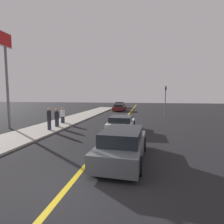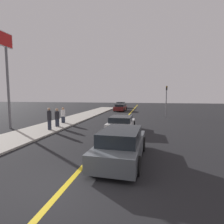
% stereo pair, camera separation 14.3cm
% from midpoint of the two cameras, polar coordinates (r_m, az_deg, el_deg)
% --- Properties ---
extents(ground_plane, '(120.00, 120.00, 0.00)m').
position_cam_midpoint_polar(ground_plane, '(5.98, -15.47, -23.52)').
color(ground_plane, black).
extents(road_center_line, '(0.20, 60.00, 0.01)m').
position_cam_midpoint_polar(road_center_line, '(22.96, 5.02, -1.66)').
color(road_center_line, gold).
rests_on(road_center_line, ground_plane).
extents(sidewalk_left, '(3.30, 34.25, 0.11)m').
position_cam_midpoint_polar(sidewalk_left, '(23.50, -9.83, -1.42)').
color(sidewalk_left, '#ADA89E').
rests_on(sidewalk_left, ground_plane).
extents(car_near_right_lane, '(2.09, 4.73, 1.41)m').
position_cam_midpoint_polar(car_near_right_lane, '(7.94, 3.61, -10.55)').
color(car_near_right_lane, '#4C5156').
rests_on(car_near_right_lane, ground_plane).
extents(car_ahead_center, '(2.02, 3.95, 1.21)m').
position_cam_midpoint_polar(car_ahead_center, '(14.05, 3.33, -3.81)').
color(car_ahead_center, silver).
rests_on(car_ahead_center, ground_plane).
extents(car_far_distant, '(1.98, 4.74, 1.26)m').
position_cam_midpoint_polar(car_far_distant, '(31.79, 2.87, 1.48)').
color(car_far_distant, maroon).
rests_on(car_far_distant, ground_plane).
extents(car_parked_left_lot, '(1.95, 4.79, 1.34)m').
position_cam_midpoint_polar(car_parked_left_lot, '(38.82, 3.05, 2.26)').
color(car_parked_left_lot, black).
rests_on(car_parked_left_lot, ground_plane).
extents(pedestrian_near_curb, '(0.34, 0.34, 1.76)m').
position_cam_midpoint_polar(pedestrian_near_curb, '(14.81, -19.53, -2.08)').
color(pedestrian_near_curb, '#282D3D').
rests_on(pedestrian_near_curb, sidewalk_left).
extents(pedestrian_mid_group, '(0.40, 0.40, 1.61)m').
position_cam_midpoint_polar(pedestrian_mid_group, '(16.16, -17.25, -1.72)').
color(pedestrian_mid_group, '#282D3D').
rests_on(pedestrian_mid_group, sidewalk_left).
extents(pedestrian_far_standing, '(0.43, 0.43, 1.55)m').
position_cam_midpoint_polar(pedestrian_far_standing, '(18.17, -15.45, -0.99)').
color(pedestrian_far_standing, '#282D3D').
rests_on(pedestrian_far_standing, sidewalk_left).
extents(traffic_light, '(0.18, 0.40, 4.05)m').
position_cam_midpoint_polar(traffic_light, '(23.90, 17.46, 4.36)').
color(traffic_light, slate).
rests_on(traffic_light, ground_plane).
extents(roadside_sign, '(0.20, 1.47, 8.07)m').
position_cam_midpoint_polar(roadside_sign, '(17.61, -30.95, 13.75)').
color(roadside_sign, slate).
rests_on(roadside_sign, ground_plane).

